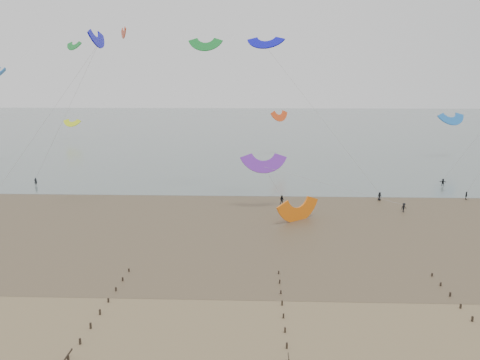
# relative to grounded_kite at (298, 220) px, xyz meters

# --- Properties ---
(ground) EXTENTS (500.00, 500.00, 0.00)m
(ground) POSITION_rel_grounded_kite_xyz_m (-8.17, -33.96, 0.00)
(ground) COLOR brown
(ground) RESTS_ON ground
(sea_and_shore) EXTENTS (500.00, 665.00, 0.03)m
(sea_and_shore) POSITION_rel_grounded_kite_xyz_m (-12.25, 0.44, 0.01)
(sea_and_shore) COLOR #475654
(sea_and_shore) RESTS_ON ground
(kitesurfers) EXTENTS (116.85, 22.46, 1.73)m
(kitesurfers) POSITION_rel_grounded_kite_xyz_m (20.12, 16.03, 0.82)
(kitesurfers) COLOR black
(kitesurfers) RESTS_ON ground
(grounded_kite) EXTENTS (9.53, 9.32, 4.14)m
(grounded_kite) POSITION_rel_grounded_kite_xyz_m (0.00, 0.00, 0.00)
(grounded_kite) COLOR orange
(grounded_kite) RESTS_ON ground
(kites_airborne) EXTENTS (229.31, 116.87, 40.10)m
(kites_airborne) POSITION_rel_grounded_kite_xyz_m (-12.68, 57.33, 19.18)
(kites_airborne) COLOR purple
(kites_airborne) RESTS_ON ground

